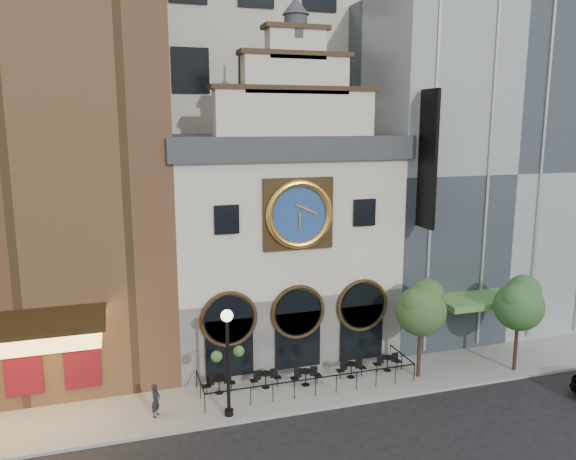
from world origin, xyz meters
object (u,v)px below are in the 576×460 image
(bistro_4, at_px, (387,362))
(tree_right, at_px, (520,302))
(bistro_1, at_px, (266,379))
(lamppost, at_px, (228,351))
(pedestrian, at_px, (156,400))
(bistro_3, at_px, (351,369))
(bistro_2, at_px, (306,376))
(bistro_0, at_px, (219,384))
(tree_left, at_px, (422,307))

(bistro_4, distance_m, tree_right, 7.50)
(bistro_1, xyz_separation_m, lamppost, (-2.26, -2.09, 2.58))
(pedestrian, bearing_deg, bistro_3, -53.95)
(bistro_4, distance_m, lamppost, 9.46)
(bistro_2, distance_m, pedestrian, 7.39)
(bistro_3, xyz_separation_m, tree_right, (8.64, -1.70, 3.24))
(bistro_4, height_order, pedestrian, pedestrian)
(bistro_0, xyz_separation_m, lamppost, (0.04, -2.19, 2.58))
(bistro_3, height_order, tree_right, tree_right)
(bistro_4, relative_size, tree_right, 0.31)
(bistro_3, bearing_deg, bistro_0, 177.22)
(bistro_0, relative_size, bistro_2, 1.00)
(tree_left, distance_m, tree_right, 5.30)
(bistro_4, height_order, tree_right, tree_right)
(lamppost, height_order, tree_left, tree_left)
(bistro_0, xyz_separation_m, bistro_3, (6.77, -0.33, 0.00))
(bistro_2, height_order, bistro_3, same)
(lamppost, bearing_deg, tree_left, -9.35)
(bistro_0, relative_size, bistro_4, 1.00)
(bistro_1, xyz_separation_m, bistro_4, (6.61, -0.06, 0.00))
(bistro_2, bearing_deg, pedestrian, -173.37)
(bistro_1, xyz_separation_m, pedestrian, (-5.36, -1.20, 0.29))
(lamppost, bearing_deg, pedestrian, 149.13)
(bistro_0, relative_size, tree_right, 0.31)
(bistro_4, bearing_deg, pedestrian, -174.56)
(bistro_2, relative_size, tree_right, 0.31)
(bistro_0, distance_m, bistro_4, 8.91)
(bistro_1, bearing_deg, lamppost, -137.35)
(bistro_3, bearing_deg, tree_right, -11.12)
(bistro_0, xyz_separation_m, tree_left, (10.18, -1.19, 3.25))
(bistro_0, height_order, lamppost, lamppost)
(lamppost, bearing_deg, bistro_0, 75.96)
(bistro_4, bearing_deg, bistro_0, 178.93)
(bistro_0, distance_m, tree_left, 10.75)
(bistro_4, distance_m, pedestrian, 12.04)
(bistro_0, height_order, pedestrian, pedestrian)
(bistro_1, distance_m, pedestrian, 5.51)
(bistro_3, relative_size, tree_right, 0.31)
(bistro_2, distance_m, tree_left, 6.79)
(tree_left, bearing_deg, tree_right, -9.06)
(bistro_2, relative_size, bistro_3, 1.00)
(bistro_0, bearing_deg, bistro_1, -2.62)
(bistro_2, height_order, bistro_4, same)
(lamppost, bearing_deg, bistro_3, 0.49)
(bistro_3, distance_m, bistro_4, 2.15)
(tree_left, height_order, tree_right, tree_left)
(pedestrian, bearing_deg, bistro_4, -54.18)
(bistro_4, relative_size, lamppost, 0.32)
(bistro_2, bearing_deg, bistro_0, 173.93)
(pedestrian, xyz_separation_m, tree_right, (18.48, -0.72, 2.95))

